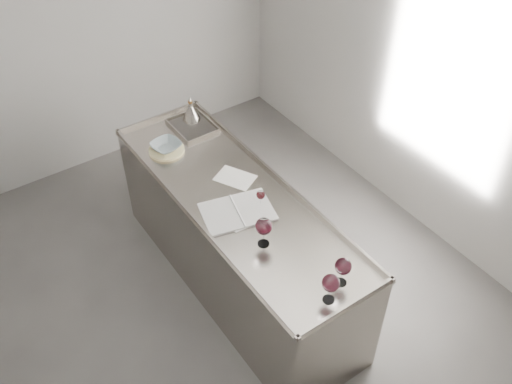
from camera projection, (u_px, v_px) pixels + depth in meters
room_shell at (191, 199)px, 3.37m from camera, size 4.54×5.04×2.84m
counter at (237, 241)px, 4.39m from camera, size 0.77×2.42×0.97m
wine_glass_left at (264, 227)px, 3.63m from camera, size 0.11×0.11×0.22m
wine_glass_middle at (331, 284)px, 3.29m from camera, size 0.11×0.11×0.21m
wine_glass_right at (343, 267)px, 3.39m from camera, size 0.10×0.10×0.20m
wine_glass_small at (261, 195)px, 3.95m from camera, size 0.06×0.06×0.13m
notebook at (237, 211)px, 3.95m from camera, size 0.55×0.45×0.02m
loose_paper_top at (235, 178)px, 4.22m from camera, size 0.31×0.34×0.00m
loose_paper_under at (238, 214)px, 3.93m from camera, size 0.22×0.31×0.00m
trivet at (167, 150)px, 4.46m from camera, size 0.37×0.37×0.02m
ceramic_bowl at (166, 146)px, 4.44m from camera, size 0.25×0.25×0.05m
wine_funnel at (191, 113)px, 4.75m from camera, size 0.15×0.15×0.22m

